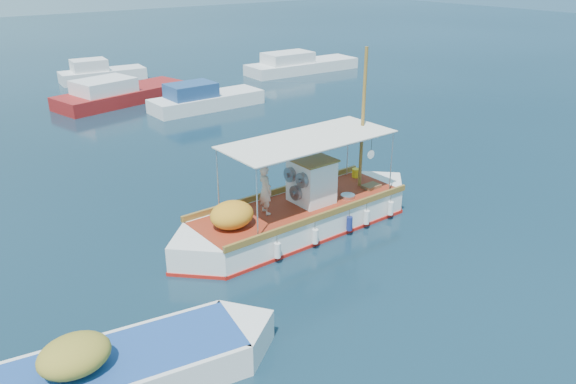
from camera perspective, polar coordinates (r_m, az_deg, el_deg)
ground at (r=18.41m, az=2.11°, el=-4.26°), size 160.00×160.00×0.00m
fishing_caique at (r=18.46m, az=1.06°, el=-2.39°), size 9.67×2.82×5.90m
dinghy at (r=12.81m, az=-16.66°, el=-17.22°), size 6.95×2.76×1.72m
bg_boat_n at (r=36.37m, az=-16.78°, el=9.44°), size 8.62×4.51×1.80m
bg_boat_ne at (r=33.84m, az=-8.55°, el=9.19°), size 6.81×2.32×1.80m
bg_boat_e at (r=44.41m, az=1.15°, el=12.71°), size 9.21×2.97×1.80m
bg_boat_far_n at (r=43.25m, az=-18.54°, el=11.28°), size 6.04×2.56×1.80m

